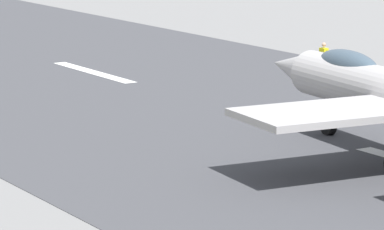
% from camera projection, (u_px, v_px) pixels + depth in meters
% --- Properties ---
extents(crew_person, '(0.70, 0.36, 1.74)m').
position_uv_depth(crew_person, '(324.00, 60.00, 59.10)').
color(crew_person, '#1E2338').
rests_on(crew_person, ground).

